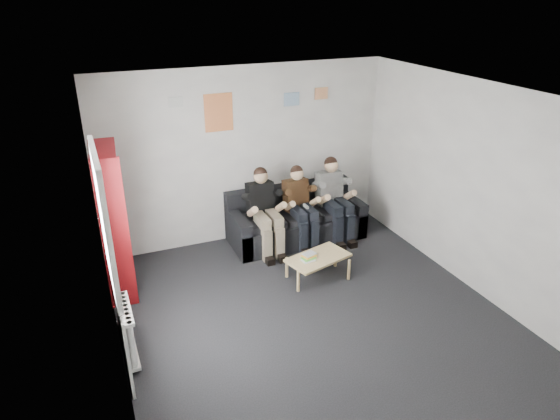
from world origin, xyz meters
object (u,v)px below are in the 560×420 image
at_px(bookshelf, 114,222).
at_px(person_right, 335,200).
at_px(sofa, 295,221).
at_px(coffee_table, 318,259).
at_px(person_middle, 301,207).
at_px(person_left, 265,212).

relative_size(bookshelf, person_right, 1.51).
bearing_deg(sofa, coffee_table, -100.08).
bearing_deg(person_middle, person_left, 175.47).
height_order(coffee_table, person_middle, person_middle).
bearing_deg(person_right, sofa, 161.75).
bearing_deg(coffee_table, bookshelf, 162.53).
xyz_separation_m(coffee_table, person_left, (-0.37, 1.05, 0.34)).
relative_size(coffee_table, person_left, 0.66).
height_order(bookshelf, person_middle, bookshelf).
relative_size(sofa, coffee_table, 2.47).
bearing_deg(person_left, bookshelf, -173.54).
relative_size(bookshelf, person_middle, 1.59).
height_order(coffee_table, person_left, person_left).
xyz_separation_m(person_left, person_middle, (0.59, 0.00, -0.02)).
bearing_deg(person_middle, person_right, -5.09).
relative_size(person_left, person_right, 0.99).
bearing_deg(bookshelf, coffee_table, -13.18).
height_order(bookshelf, coffee_table, bookshelf).
distance_m(sofa, person_right, 0.71).
bearing_deg(bookshelf, sofa, 13.58).
xyz_separation_m(coffee_table, person_right, (0.81, 1.05, 0.34)).
bearing_deg(sofa, person_middle, -90.00).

